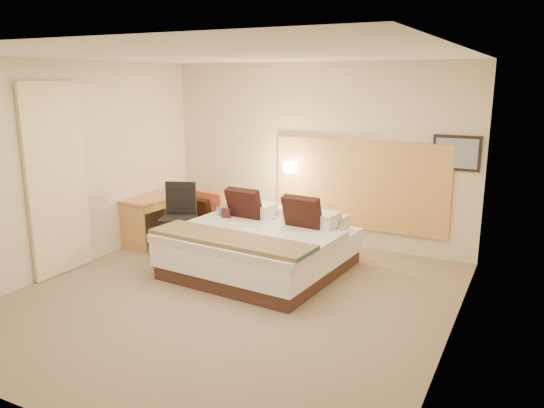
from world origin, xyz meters
The scene contains 20 objects.
floor centered at (0.00, 0.00, -0.01)m, with size 4.80×5.00×0.02m, color #7A6852.
ceiling centered at (0.00, 0.00, 2.71)m, with size 4.80×5.00×0.02m, color white.
wall_back centered at (0.00, 2.51, 1.35)m, with size 4.80×0.02×2.70m, color beige.
wall_front centered at (0.00, -2.51, 1.35)m, with size 4.80×0.02×2.70m, color beige.
wall_left centered at (-2.41, 0.00, 1.35)m, with size 0.02×5.00×2.70m, color beige.
wall_right centered at (2.41, 0.00, 1.35)m, with size 0.02×5.00×2.70m, color beige.
headboard_panel centered at (0.70, 2.47, 0.95)m, with size 2.60×0.04×1.30m, color tan.
art_frame centered at (2.02, 2.48, 1.50)m, with size 0.62×0.03×0.47m, color black.
art_canvas centered at (2.02, 2.46, 1.50)m, with size 0.54×0.01×0.39m, color slate.
lamp_arm centered at (-0.35, 2.42, 1.15)m, with size 0.02×0.02×0.12m, color white.
lamp_shade centered at (-0.35, 2.36, 1.15)m, with size 0.15×0.15×0.15m, color #F4E3BE.
curtain centered at (-2.36, -0.25, 1.22)m, with size 0.06×0.90×2.42m, color beige.
bottle_a centered at (-0.93, 1.23, 0.61)m, with size 0.06×0.06×0.18m, color #87A9D1.
bottle_b centered at (-0.89, 1.27, 0.61)m, with size 0.06×0.06×0.18m, color #7CA3C0.
menu_folder centered at (-0.77, 1.18, 0.61)m, with size 0.12×0.05×0.20m, color #3D1D19.
bed centered at (-0.11, 0.97, 0.33)m, with size 2.21×2.16×1.01m.
lounge_chair centered at (-1.58, 1.63, 0.30)m, with size 0.82×0.75×0.76m.
side_table centered at (-0.88, 1.20, 0.29)m, with size 0.54×0.54×0.51m.
desk centered at (-2.11, 1.38, 0.57)m, with size 0.60×1.19×0.72m.
desk_chair centered at (-1.48, 1.05, 0.42)m, with size 0.74×0.74×1.01m.
Camera 1 is at (3.02, -4.83, 2.47)m, focal length 35.00 mm.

